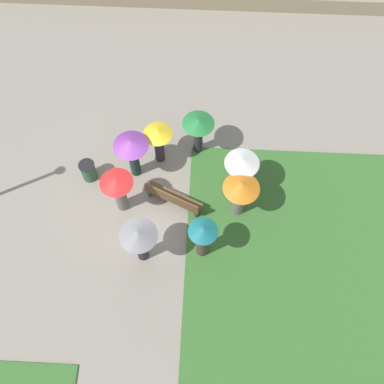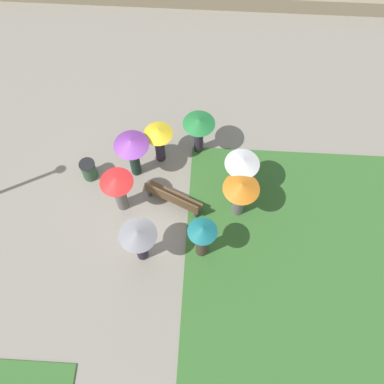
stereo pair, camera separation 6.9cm
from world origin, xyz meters
TOP-DOWN VIEW (x-y plane):
  - ground_plane at (0.00, 0.00)m, footprint 90.00×90.00m
  - lawn_patch_near at (-5.47, 1.88)m, footprint 7.21×8.05m
  - park_bench at (-1.36, 0.17)m, footprint 1.96×1.18m
  - trash_bin at (1.62, -0.78)m, footprint 0.55×0.55m
  - crowd_person_white at (-3.53, -0.58)m, footprint 1.12×1.12m
  - crowd_person_green at (-2.09, -2.07)m, footprint 1.08×1.08m
  - crowd_person_red at (0.35, 0.29)m, footprint 1.07×1.07m
  - crowd_person_yellow at (-0.77, -1.65)m, footprint 0.98×0.98m
  - crowd_person_grey at (-0.51, 2.03)m, footprint 1.16×1.16m
  - crowd_person_teal at (-2.39, 1.80)m, footprint 0.90×0.90m
  - crowd_person_orange at (-3.51, 0.29)m, footprint 1.16×1.16m
  - crowd_person_purple at (0.04, -1.04)m, footprint 1.16×1.16m

SIDE VIEW (x-z plane):
  - ground_plane at x=0.00m, z-range 0.00..0.00m
  - lawn_patch_near at x=-5.47m, z-range 0.00..0.06m
  - trash_bin at x=1.62m, z-range 0.00..0.81m
  - park_bench at x=-1.36m, z-range 0.03..0.93m
  - crowd_person_teal at x=-2.39m, z-range 0.26..2.19m
  - crowd_person_yellow at x=-0.77m, z-range 0.36..2.11m
  - crowd_person_red at x=0.35m, z-range 0.37..2.29m
  - crowd_person_green at x=-2.09m, z-range 0.46..2.31m
  - crowd_person_white at x=-3.53m, z-range 0.42..2.36m
  - crowd_person_orange at x=-3.51m, z-range 0.43..2.35m
  - crowd_person_grey at x=-0.51m, z-range 0.46..2.42m
  - crowd_person_purple at x=0.04m, z-range 0.49..2.47m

